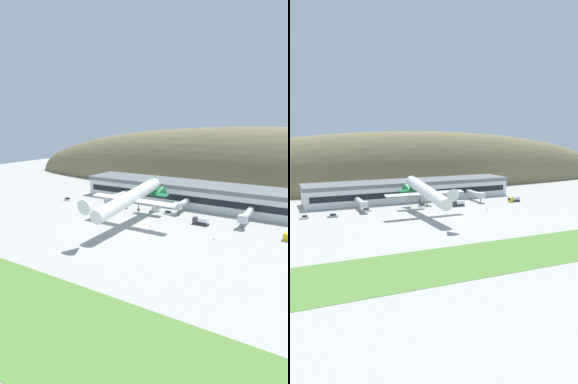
{
  "view_description": "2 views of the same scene",
  "coord_description": "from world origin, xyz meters",
  "views": [
    {
      "loc": [
        50.57,
        -87.1,
        38.49
      ],
      "look_at": [
        -7.05,
        11.21,
        12.82
      ],
      "focal_mm": 28.0,
      "sensor_mm": 36.0,
      "label": 1
    },
    {
      "loc": [
        -71.37,
        -143.17,
        36.91
      ],
      "look_at": [
        -7.82,
        3.05,
        11.25
      ],
      "focal_mm": 35.0,
      "sensor_mm": 36.0,
      "label": 2
    }
  ],
  "objects": [
    {
      "name": "service_car_3",
      "position": [
        -60.05,
        22.81,
        0.63
      ],
      "size": [
        3.9,
        1.83,
        1.51
      ],
      "color": "silver",
      "rests_on": "ground_plane"
    },
    {
      "name": "ground_plane",
      "position": [
        0.0,
        0.0,
        0.0
      ],
      "size": [
        447.59,
        447.59,
        0.0
      ],
      "primitive_type": "plane",
      "color": "#ADAAA3"
    },
    {
      "name": "hill_backdrop",
      "position": [
        17.35,
        98.64,
        0.0
      ],
      "size": [
        352.9,
        55.12,
        74.91
      ],
      "primitive_type": "ellipsoid",
      "color": "olive",
      "rests_on": "ground_plane"
    },
    {
      "name": "jetway_2",
      "position": [
        28.39,
        30.21,
        3.99
      ],
      "size": [
        3.38,
        16.7,
        5.43
      ],
      "color": "silver",
      "rests_on": "ground_plane"
    },
    {
      "name": "cargo_airplane",
      "position": [
        -10.09,
        6.41,
        11.05
      ],
      "size": [
        36.56,
        52.88,
        11.12
      ],
      "color": "white"
    },
    {
      "name": "box_truck",
      "position": [
        13.17,
        20.92,
        1.45
      ],
      "size": [
        6.55,
        2.52,
        3.0
      ],
      "color": "#333338",
      "rests_on": "ground_plane"
    },
    {
      "name": "traffic_cone_0",
      "position": [
        -2.94,
        9.03,
        0.28
      ],
      "size": [
        0.52,
        0.52,
        0.58
      ],
      "color": "orange",
      "rests_on": "ground_plane"
    },
    {
      "name": "service_car_1",
      "position": [
        -32.0,
        27.05,
        0.67
      ],
      "size": [
        4.54,
        1.94,
        1.62
      ],
      "color": "silver",
      "rests_on": "ground_plane"
    },
    {
      "name": "service_car_2",
      "position": [
        -48.48,
        20.98,
        0.62
      ],
      "size": [
        4.62,
        1.92,
        1.5
      ],
      "color": "#999EA3",
      "rests_on": "ground_plane"
    },
    {
      "name": "service_car_0",
      "position": [
        -3.98,
        27.08,
        0.58
      ],
      "size": [
        4.44,
        2.13,
        1.42
      ],
      "color": "silver",
      "rests_on": "ground_plane"
    },
    {
      "name": "jetway_1",
      "position": [
        -0.15,
        32.48,
        3.99
      ],
      "size": [
        3.38,
        12.42,
        5.43
      ],
      "color": "silver",
      "rests_on": "ground_plane"
    },
    {
      "name": "grass_strip_foreground",
      "position": [
        0.0,
        -51.52,
        0.04
      ],
      "size": [
        402.83,
        27.36,
        0.08
      ],
      "primitive_type": "cube",
      "color": "#568438",
      "rests_on": "ground_plane"
    },
    {
      "name": "terminal_building",
      "position": [
        -2.11,
        49.1,
        6.01
      ],
      "size": [
        114.22,
        20.48,
        10.62
      ],
      "color": "white",
      "rests_on": "ground_plane"
    },
    {
      "name": "jetway_0",
      "position": [
        -33.86,
        29.89,
        3.99
      ],
      "size": [
        3.38,
        17.31,
        5.43
      ],
      "color": "silver",
      "rests_on": "ground_plane"
    },
    {
      "name": "traffic_cone_1",
      "position": [
        22.44,
        8.28,
        0.28
      ],
      "size": [
        0.52,
        0.52,
        0.58
      ],
      "color": "orange",
      "rests_on": "ground_plane"
    }
  ]
}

